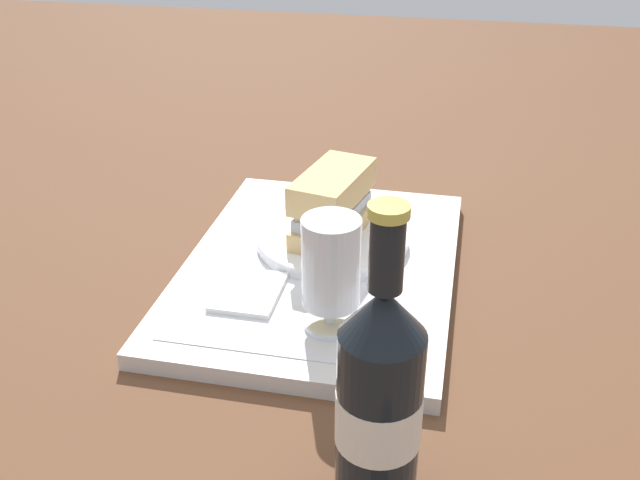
{
  "coord_description": "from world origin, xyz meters",
  "views": [
    {
      "loc": [
        0.75,
        0.16,
        0.47
      ],
      "look_at": [
        0.0,
        0.0,
        0.05
      ],
      "focal_mm": 41.1,
      "sensor_mm": 36.0,
      "label": 1
    }
  ],
  "objects_px": {
    "sandwich": "(332,204)",
    "beer_glass": "(331,267)",
    "plate": "(332,239)",
    "beer_bottle": "(379,402)"
  },
  "relations": [
    {
      "from": "plate",
      "to": "sandwich",
      "type": "xyz_separation_m",
      "value": [
        0.0,
        -0.0,
        0.05
      ]
    },
    {
      "from": "plate",
      "to": "beer_glass",
      "type": "bearing_deg",
      "value": 10.49
    },
    {
      "from": "beer_bottle",
      "to": "beer_glass",
      "type": "bearing_deg",
      "value": -159.32
    },
    {
      "from": "beer_glass",
      "to": "plate",
      "type": "bearing_deg",
      "value": -169.51
    },
    {
      "from": "plate",
      "to": "sandwich",
      "type": "relative_size",
      "value": 1.35
    },
    {
      "from": "sandwich",
      "to": "beer_glass",
      "type": "height_order",
      "value": "beer_glass"
    },
    {
      "from": "beer_bottle",
      "to": "sandwich",
      "type": "bearing_deg",
      "value": -163.67
    },
    {
      "from": "plate",
      "to": "beer_glass",
      "type": "xyz_separation_m",
      "value": [
        0.17,
        0.03,
        0.06
      ]
    },
    {
      "from": "sandwich",
      "to": "beer_glass",
      "type": "distance_m",
      "value": 0.17
    },
    {
      "from": "plate",
      "to": "sandwich",
      "type": "distance_m",
      "value": 0.05
    }
  ]
}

